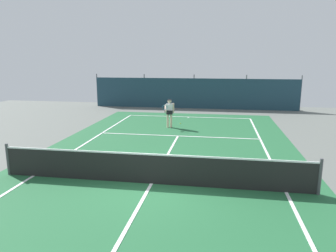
# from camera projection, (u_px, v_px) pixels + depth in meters

# --- Properties ---
(ground_plane) EXTENTS (36.00, 36.00, 0.00)m
(ground_plane) POSITION_uv_depth(u_px,v_px,m) (152.00, 184.00, 10.03)
(ground_plane) COLOR slate
(court_surface) EXTENTS (11.02, 26.60, 0.01)m
(court_surface) POSITION_uv_depth(u_px,v_px,m) (152.00, 184.00, 10.03)
(court_surface) COLOR #236038
(court_surface) RESTS_ON ground
(tennis_net) EXTENTS (10.12, 0.10, 1.10)m
(tennis_net) POSITION_uv_depth(u_px,v_px,m) (151.00, 169.00, 9.92)
(tennis_net) COLOR black
(tennis_net) RESTS_ON ground
(back_fence) EXTENTS (16.30, 0.98, 2.70)m
(back_fence) POSITION_uv_depth(u_px,v_px,m) (194.00, 99.00, 25.63)
(back_fence) COLOR #1E3D4C
(back_fence) RESTS_ON ground
(tennis_player) EXTENTS (0.62, 0.80, 1.64)m
(tennis_player) POSITION_uv_depth(u_px,v_px,m) (169.00, 111.00, 18.07)
(tennis_player) COLOR beige
(tennis_player) RESTS_ON ground
(tennis_ball_near_player) EXTENTS (0.07, 0.07, 0.07)m
(tennis_ball_near_player) POSITION_uv_depth(u_px,v_px,m) (101.00, 163.00, 11.98)
(tennis_ball_near_player) COLOR #CCDB33
(tennis_ball_near_player) RESTS_ON ground
(tennis_ball_midcourt) EXTENTS (0.07, 0.07, 0.07)m
(tennis_ball_midcourt) POSITION_uv_depth(u_px,v_px,m) (180.00, 123.00, 19.24)
(tennis_ball_midcourt) COLOR #CCDB33
(tennis_ball_midcourt) RESTS_ON ground
(parked_car) EXTENTS (2.37, 4.37, 1.68)m
(parked_car) POSITION_uv_depth(u_px,v_px,m) (192.00, 95.00, 27.26)
(parked_car) COLOR silver
(parked_car) RESTS_ON ground
(water_bottle) EXTENTS (0.08, 0.08, 0.24)m
(water_bottle) POSITION_uv_depth(u_px,v_px,m) (31.00, 153.00, 12.84)
(water_bottle) COLOR #D84C38
(water_bottle) RESTS_ON ground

